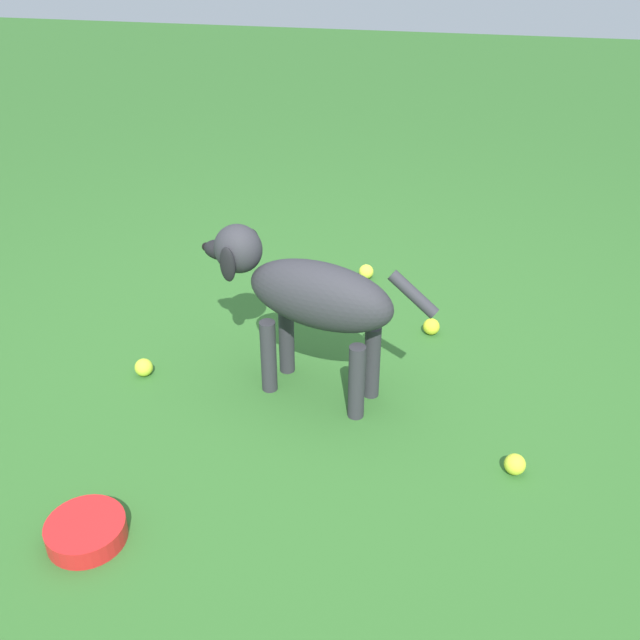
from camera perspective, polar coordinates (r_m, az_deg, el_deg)
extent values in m
plane|color=#2D6026|center=(2.64, -1.18, -5.20)|extent=(14.00, 14.00, 0.00)
ellipsoid|color=#2D2D33|center=(2.40, 0.00, 1.92)|extent=(0.55, 0.33, 0.23)
cylinder|color=#2D2D33|center=(2.56, -4.02, -2.83)|extent=(0.06, 0.06, 0.28)
cylinder|color=#2D2D33|center=(2.65, -2.62, -1.43)|extent=(0.06, 0.06, 0.28)
cylinder|color=#2D2D33|center=(2.43, 2.86, -4.84)|extent=(0.06, 0.06, 0.28)
cylinder|color=#2D2D33|center=(2.53, 4.07, -3.29)|extent=(0.06, 0.06, 0.28)
ellipsoid|color=#2D2D33|center=(2.49, -6.39, 5.54)|extent=(0.20, 0.19, 0.17)
ellipsoid|color=black|center=(2.54, -7.82, 5.43)|extent=(0.13, 0.11, 0.07)
sphere|color=black|center=(2.57, -8.84, 5.65)|extent=(0.03, 0.03, 0.03)
ellipsoid|color=black|center=(2.44, -7.20, 4.31)|extent=(0.07, 0.05, 0.13)
ellipsoid|color=black|center=(2.56, -5.24, 5.78)|extent=(0.07, 0.05, 0.13)
cylinder|color=#2D2D33|center=(2.25, 7.27, 2.01)|extent=(0.17, 0.08, 0.13)
sphere|color=yellow|center=(3.33, 3.61, 3.78)|extent=(0.07, 0.07, 0.07)
sphere|color=#CAD12B|center=(2.95, 8.65, -0.51)|extent=(0.07, 0.07, 0.07)
sphere|color=#C5D531|center=(2.35, 14.92, -10.79)|extent=(0.07, 0.07, 0.07)
sphere|color=#C2DA32|center=(2.75, -13.55, -3.60)|extent=(0.07, 0.07, 0.07)
cylinder|color=red|center=(2.19, -17.73, -15.37)|extent=(0.22, 0.22, 0.06)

